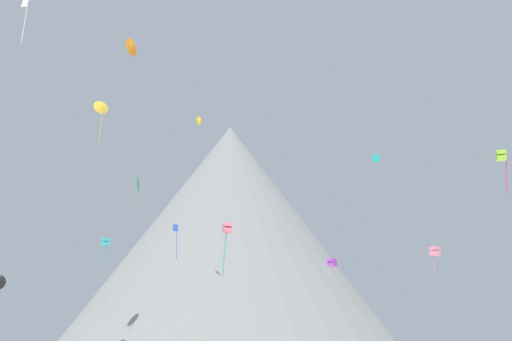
% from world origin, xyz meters
% --- Properties ---
extents(rock_massif, '(80.99, 80.99, 47.85)m').
position_xyz_m(rock_massif, '(-8.97, 94.07, 23.51)').
color(rock_massif, slate).
rests_on(rock_massif, ground_plane).
extents(kite_lime_mid, '(0.96, 0.97, 4.11)m').
position_xyz_m(kite_lime_mid, '(21.30, 22.55, 20.32)').
color(kite_lime_mid, '#8CD133').
extents(kite_yellow_high, '(1.21, 1.27, 1.27)m').
position_xyz_m(kite_yellow_high, '(-11.63, 59.18, 37.07)').
color(kite_yellow_high, yellow).
extents(kite_gold_high, '(2.31, 1.98, 6.37)m').
position_xyz_m(kite_gold_high, '(-25.09, 53.06, 37.18)').
color(kite_gold_high, gold).
extents(kite_cyan_mid, '(1.38, 1.38, 3.59)m').
position_xyz_m(kite_cyan_mid, '(-24.64, 58.20, 18.27)').
color(kite_cyan_mid, '#33BCDB').
extents(kite_pink_mid, '(1.49, 1.49, 3.06)m').
position_xyz_m(kite_pink_mid, '(20.67, 48.97, 15.36)').
color(kite_pink_mid, pink).
extents(kite_teal_high, '(1.01, 0.48, 1.20)m').
position_xyz_m(kite_teal_high, '(13.81, 49.35, 27.95)').
color(kite_teal_high, teal).
extents(kite_white_high, '(0.94, 0.64, 5.39)m').
position_xyz_m(kite_white_high, '(-26.80, 27.42, 38.98)').
color(kite_white_high, white).
extents(kite_rainbow_low, '(0.93, 0.96, 4.53)m').
position_xyz_m(kite_rainbow_low, '(-3.79, 20.20, 13.20)').
color(kite_rainbow_low, '#E5668C').
extents(kite_blue_mid, '(0.72, 0.44, 4.75)m').
position_xyz_m(kite_blue_mid, '(-13.27, 51.23, 18.14)').
color(kite_blue_mid, blue).
extents(kite_violet_low, '(1.15, 1.15, 0.91)m').
position_xyz_m(kite_violet_low, '(6.38, 34.80, 12.13)').
color(kite_violet_low, purple).
extents(kite_orange_high, '(1.08, 1.95, 1.97)m').
position_xyz_m(kite_orange_high, '(-14.54, 26.43, 33.84)').
color(kite_orange_high, orange).
extents(kite_green_mid, '(0.50, 2.23, 3.92)m').
position_xyz_m(kite_green_mid, '(-18.56, 51.02, 25.08)').
color(kite_green_mid, green).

